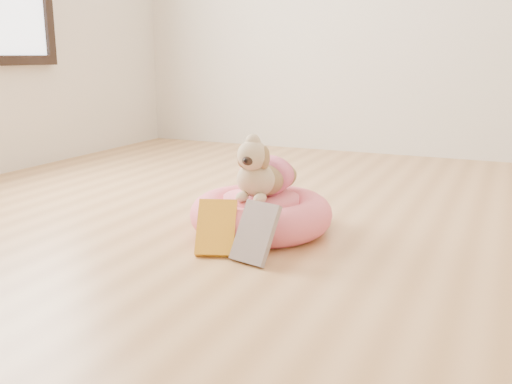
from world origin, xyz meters
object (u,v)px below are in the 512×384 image
at_px(book_yellow, 216,228).
at_px(pet_bed, 261,214).
at_px(dog, 263,163).
at_px(book_white, 255,233).

bearing_deg(book_yellow, pet_bed, 62.36).
bearing_deg(pet_bed, book_yellow, -98.26).
relative_size(dog, book_yellow, 1.72).
xyz_separation_m(book_yellow, book_white, (0.17, -0.02, 0.01)).
distance_m(pet_bed, dog, 0.21).
xyz_separation_m(dog, book_white, (0.12, -0.33, -0.18)).
bearing_deg(pet_bed, dog, 41.25).
relative_size(pet_bed, book_white, 2.63).
height_order(dog, book_yellow, dog).
relative_size(pet_bed, book_yellow, 2.73).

